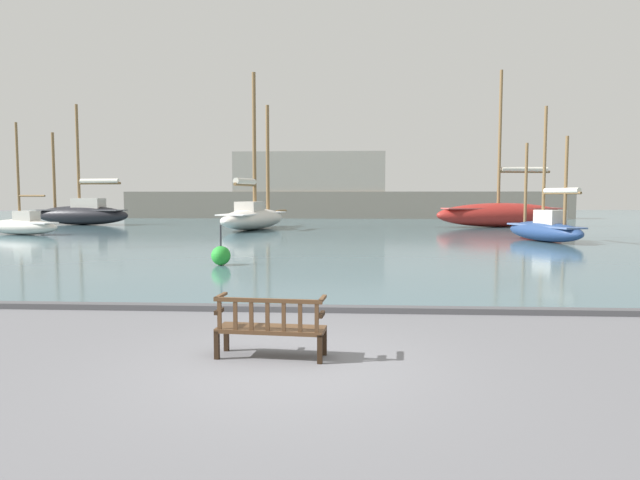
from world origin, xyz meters
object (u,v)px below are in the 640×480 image
at_px(sailboat_outer_port, 22,225).
at_px(sailboat_nearest_port, 502,213).
at_px(sailboat_distant_harbor, 545,227).
at_px(channel_buoy, 221,255).
at_px(park_bench, 271,326).
at_px(sailboat_mid_starboard, 254,215).
at_px(sailboat_centre_channel, 83,212).

relative_size(sailboat_outer_port, sailboat_nearest_port, 0.58).
distance_m(sailboat_distant_harbor, sailboat_nearest_port, 13.04).
distance_m(sailboat_outer_port, channel_buoy, 20.34).
bearing_deg(channel_buoy, park_bench, -72.92).
xyz_separation_m(sailboat_nearest_port, sailboat_mid_starboard, (-17.54, -3.91, -0.06)).
height_order(sailboat_nearest_port, channel_buoy, sailboat_nearest_port).
distance_m(park_bench, sailboat_mid_starboard, 30.58).
xyz_separation_m(sailboat_mid_starboard, channel_buoy, (2.39, -19.71, -0.61)).
bearing_deg(park_bench, channel_buoy, 107.08).
relative_size(sailboat_distant_harbor, channel_buoy, 5.03).
height_order(sailboat_distant_harbor, sailboat_centre_channel, sailboat_centre_channel).
bearing_deg(channel_buoy, sailboat_distant_harbor, 37.21).
xyz_separation_m(park_bench, sailboat_nearest_port, (11.97, 33.97, 0.61)).
height_order(sailboat_centre_channel, sailboat_mid_starboard, sailboat_mid_starboard).
xyz_separation_m(sailboat_outer_port, sailboat_distant_harbor, (29.04, -3.07, 0.13)).
distance_m(sailboat_nearest_port, channel_buoy, 28.07).
bearing_deg(sailboat_distant_harbor, park_bench, -117.29).
xyz_separation_m(sailboat_nearest_port, sailboat_centre_channel, (-31.87, 1.04, -0.03)).
relative_size(sailboat_mid_starboard, channel_buoy, 7.95).
bearing_deg(park_bench, sailboat_outer_port, 127.14).
bearing_deg(park_bench, sailboat_centre_channel, 119.62).
height_order(sailboat_distant_harbor, channel_buoy, sailboat_distant_harbor).
height_order(park_bench, sailboat_outer_port, sailboat_outer_port).
bearing_deg(channel_buoy, sailboat_mid_starboard, 96.91).
bearing_deg(sailboat_mid_starboard, sailboat_centre_channel, 160.93).
xyz_separation_m(sailboat_centre_channel, channel_buoy, (16.73, -24.67, -0.64)).
xyz_separation_m(park_bench, channel_buoy, (-3.18, 10.35, -0.06)).
bearing_deg(sailboat_outer_port, sailboat_mid_starboard, 25.41).
bearing_deg(sailboat_distant_harbor, sailboat_nearest_port, 84.99).
bearing_deg(channel_buoy, sailboat_centre_channel, 124.14).
distance_m(park_bench, sailboat_distant_harbor, 23.61).
relative_size(park_bench, channel_buoy, 1.22).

